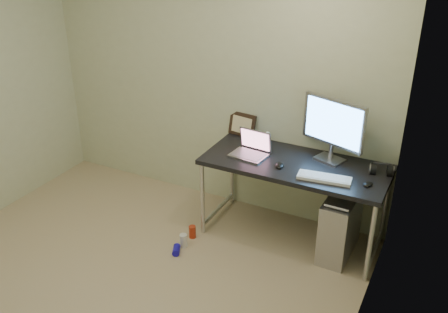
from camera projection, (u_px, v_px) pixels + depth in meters
floor at (107, 298)px, 3.81m from camera, size 3.50×3.50×0.00m
wall_back at (213, 79)px, 4.66m from camera, size 3.50×0.02×2.50m
wall_right at (354, 217)px, 2.55m from camera, size 0.02×3.50×2.50m
desk at (295, 171)px, 4.25m from camera, size 1.56×0.68×0.75m
tower_computer at (340, 225)px, 4.21m from camera, size 0.25×0.54×0.59m
cable_a at (346, 194)px, 4.44m from camera, size 0.01×0.16×0.69m
cable_b at (355, 199)px, 4.40m from camera, size 0.02×0.11×0.71m
can_red at (192, 232)px, 4.50m from camera, size 0.08×0.08×0.11m
can_white at (183, 241)px, 4.38m from camera, size 0.07×0.07×0.12m
can_blue at (176, 250)px, 4.30m from camera, size 0.11×0.13×0.06m
laptop at (251, 149)px, 4.34m from camera, size 0.33×0.28×0.21m
monitor at (333, 125)px, 4.12m from camera, size 0.56×0.24×0.55m
keyboard at (324, 178)px, 3.94m from camera, size 0.43×0.19×0.03m
mouse_right at (368, 183)px, 3.86m from camera, size 0.09×0.11×0.03m
mouse_left at (280, 165)px, 4.14m from camera, size 0.10×0.13×0.04m
headphones at (382, 170)px, 4.03m from camera, size 0.20×0.12×0.12m
picture_frame at (242, 125)px, 4.68m from camera, size 0.29×0.12×0.22m
webcam at (267, 135)px, 4.51m from camera, size 0.04×0.03×0.12m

